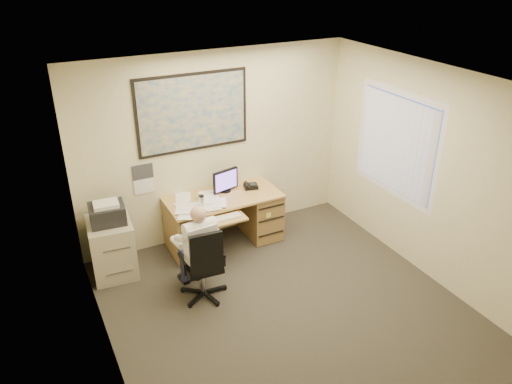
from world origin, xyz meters
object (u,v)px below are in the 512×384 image
person (201,252)px  office_chair (204,277)px  desk (244,210)px  filing_cabinet (112,243)px

person → office_chair: bearing=-92.4°
desk → filing_cabinet: (-1.92, -0.04, 0.01)m
desk → filing_cabinet: desk is taller
desk → office_chair: 1.50m
desk → office_chair: (-1.04, -1.07, -0.15)m
filing_cabinet → office_chair: (0.87, -1.03, -0.16)m
office_chair → person: bearing=96.2°
filing_cabinet → person: 1.30m
office_chair → person: 0.33m
filing_cabinet → office_chair: bearing=-44.7°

